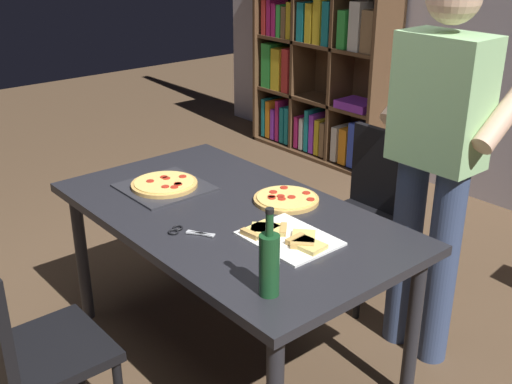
% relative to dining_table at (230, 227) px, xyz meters
% --- Properties ---
extents(ground_plane, '(12.00, 12.00, 0.00)m').
position_rel_dining_table_xyz_m(ground_plane, '(0.00, 0.00, -0.68)').
color(ground_plane, brown).
extents(dining_table, '(1.62, 0.93, 0.75)m').
position_rel_dining_table_xyz_m(dining_table, '(0.00, 0.00, 0.00)').
color(dining_table, '#232328').
rests_on(dining_table, ground_plane).
extents(chair_near_camera, '(0.42, 0.42, 0.90)m').
position_rel_dining_table_xyz_m(chair_near_camera, '(-0.00, -0.95, -0.16)').
color(chair_near_camera, black).
rests_on(chair_near_camera, ground_plane).
extents(chair_far_side, '(0.42, 0.42, 0.90)m').
position_rel_dining_table_xyz_m(chair_far_side, '(0.00, 0.95, -0.16)').
color(chair_far_side, black).
rests_on(chair_far_side, ground_plane).
extents(bookshelf, '(1.40, 0.35, 1.95)m').
position_rel_dining_table_xyz_m(bookshelf, '(-1.79, 2.37, 0.24)').
color(bookshelf, '#513823').
rests_on(bookshelf, ground_plane).
extents(person_serving_pizza, '(0.55, 0.54, 1.75)m').
position_rel_dining_table_xyz_m(person_serving_pizza, '(0.52, 0.73, 0.32)').
color(person_serving_pizza, '#38476B').
rests_on(person_serving_pizza, ground_plane).
extents(pepperoni_pizza_on_tray, '(0.37, 0.37, 0.04)m').
position_rel_dining_table_xyz_m(pepperoni_pizza_on_tray, '(-0.40, -0.07, 0.09)').
color(pepperoni_pizza_on_tray, '#2D2D33').
rests_on(pepperoni_pizza_on_tray, dining_table).
extents(pizza_slices_on_towel, '(0.36, 0.28, 0.03)m').
position_rel_dining_table_xyz_m(pizza_slices_on_towel, '(0.36, 0.01, 0.09)').
color(pizza_slices_on_towel, white).
rests_on(pizza_slices_on_towel, dining_table).
extents(wine_bottle, '(0.07, 0.07, 0.32)m').
position_rel_dining_table_xyz_m(wine_bottle, '(0.61, -0.31, 0.19)').
color(wine_bottle, '#194723').
rests_on(wine_bottle, dining_table).
extents(kitchen_scissors, '(0.19, 0.15, 0.01)m').
position_rel_dining_table_xyz_m(kitchen_scissors, '(0.04, -0.26, 0.08)').
color(kitchen_scissors, silver).
rests_on(kitchen_scissors, dining_table).
extents(second_pizza_plain, '(0.29, 0.29, 0.03)m').
position_rel_dining_table_xyz_m(second_pizza_plain, '(0.08, 0.26, 0.09)').
color(second_pizza_plain, tan).
rests_on(second_pizza_plain, dining_table).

